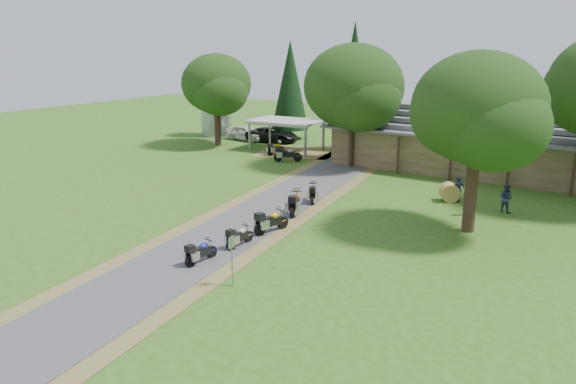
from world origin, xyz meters
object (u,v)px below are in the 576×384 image
Objects in this scene: carport at (287,135)px; motorcycle_carport_a at (276,148)px; car_white_sedan at (246,131)px; motorcycle_row_d at (295,202)px; motorcycle_row_e at (313,192)px; silo at (216,105)px; motorcycle_carport_b at (288,153)px; motorcycle_row_b at (240,235)px; hay_bale at (449,192)px; car_dark_suv at (272,131)px; lodge at (469,138)px; motorcycle_row_c at (271,220)px; motorcycle_row_a at (201,250)px.

motorcycle_carport_a is (0.43, -2.43, -0.78)m from carport.
car_white_sedan is 2.74× the size of motorcycle_row_d.
motorcycle_row_e is 15.38m from motorcycle_carport_a.
silo is 15.86m from motorcycle_carport_b.
motorcycle_carport_b is at bearing -119.89° from car_white_sedan.
motorcycle_row_e is (-0.41, 2.75, -0.09)m from motorcycle_row_d.
motorcycle_row_b is 20.24m from motorcycle_carport_b.
carport is 3.04× the size of motorcycle_row_d.
motorcycle_row_b is at bearing -114.49° from hay_bale.
silo is 12.81m from motorcycle_carport_a.
car_dark_suv is 24.65m from hay_bale.
carport is at bearing -176.66° from lodge.
motorcycle_row_d is at bearing -88.66° from motorcycle_carport_b.
lodge reaches higher than car_dark_suv.
silo is at bearing 85.50° from car_white_sedan.
car_white_sedan is at bearing 18.48° from motorcycle_row_e.
motorcycle_row_c is (-4.36, -20.91, -1.77)m from lodge.
car_dark_suv is 2.85× the size of motorcycle_row_c.
car_white_sedan is 5.03× the size of hay_bale.
motorcycle_row_d is (22.14, -19.49, -2.51)m from silo.
car_white_sedan is (4.56, -0.80, -2.27)m from silo.
car_white_sedan is at bearing 20.81° from motorcycle_row_d.
motorcycle_row_b is 1.46× the size of hay_bale.
lodge is 22.75m from car_white_sedan.
motorcycle_row_a is (11.69, -25.16, -0.82)m from carport.
car_dark_suv is 9.73m from motorcycle_carport_b.
motorcycle_row_e is 8.61m from hay_bale.
carport reaches higher than hay_bale.
motorcycle_row_d is (17.58, -18.69, -0.24)m from car_white_sedan.
car_dark_suv reaches higher than motorcycle_row_e.
motorcycle_carport_b is (-8.74, 20.80, 0.13)m from motorcycle_row_a.
motorcycle_row_a is at bearing 155.50° from motorcycle_row_e.
motorcycle_row_d reaches higher than motorcycle_carport_b.
hay_bale is (17.61, -6.56, -0.04)m from motorcycle_carport_a.
car_white_sedan reaches higher than motorcycle_row_b.
car_dark_suv reaches higher than motorcycle_carport_a.
motorcycle_row_c is at bearing -137.50° from motorcycle_carport_a.
hay_bale is at bearing -64.50° from motorcycle_row_d.
hay_bale is (6.76, 7.50, -0.15)m from motorcycle_row_d.
motorcycle_row_b is (22.74, -25.53, -2.66)m from silo.
car_white_sedan is at bearing 90.64° from car_dark_suv.
car_dark_suv is 6.64m from motorcycle_carport_a.
hay_bale is at bearing -21.70° from motorcycle_row_b.
silo is 3.11× the size of motorcycle_carport_b.
car_dark_suv is 3.17× the size of motorcycle_carport_a.
motorcycle_row_b is (15.46, -25.36, -0.51)m from car_dark_suv.
motorcycle_carport_b is at bearing 45.13° from motorcycle_row_c.
motorcycle_row_d is at bearing -59.57° from carport.
motorcycle_row_b is 0.85× the size of motorcycle_row_c.
motorcycle_row_d is at bearing -154.90° from car_dark_suv.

